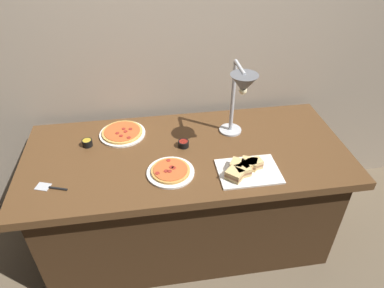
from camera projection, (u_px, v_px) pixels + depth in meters
ground_plane at (188, 235)px, 2.48m from camera, size 8.00×8.00×0.00m
back_wall at (175, 48)px, 2.17m from camera, size 4.40×0.04×2.40m
buffet_table at (187, 197)px, 2.26m from camera, size 1.90×0.84×0.76m
heat_lamp at (241, 89)px, 1.87m from camera, size 0.15×0.33×0.48m
pizza_plate_front at (171, 171)px, 1.87m from camera, size 0.26×0.26×0.03m
pizza_plate_center at (122, 133)px, 2.16m from camera, size 0.28×0.28×0.03m
sandwich_platter at (245, 169)px, 1.87m from camera, size 0.33×0.24×0.06m
sauce_cup_near at (183, 144)px, 2.06m from camera, size 0.06×0.06×0.04m
sauce_cup_far at (87, 143)px, 2.06m from camera, size 0.06×0.06×0.04m
serving_spatula at (50, 188)px, 1.78m from camera, size 0.17×0.09×0.01m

